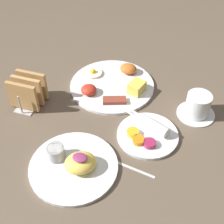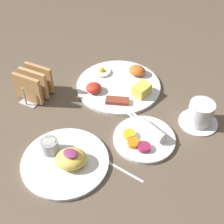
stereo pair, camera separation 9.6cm
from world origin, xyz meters
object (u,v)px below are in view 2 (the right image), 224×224
(plate_breakfast, at_px, (120,85))
(coffee_cup, at_px, (200,114))
(toast_rack, at_px, (34,84))
(plate_condiments, at_px, (145,136))
(plate_foreground, at_px, (65,159))

(plate_breakfast, distance_m, coffee_cup, 0.30)
(toast_rack, bearing_deg, plate_breakfast, 35.05)
(plate_breakfast, bearing_deg, toast_rack, -144.95)
(plate_condiments, distance_m, toast_rack, 0.40)
(plate_foreground, xyz_separation_m, toast_rack, (-0.24, 0.20, 0.03))
(plate_breakfast, height_order, plate_foreground, plate_foreground)
(plate_breakfast, relative_size, coffee_cup, 2.44)
(plate_foreground, bearing_deg, coffee_cup, 46.97)
(plate_breakfast, distance_m, toast_rack, 0.29)
(plate_foreground, height_order, coffee_cup, coffee_cup)
(coffee_cup, bearing_deg, plate_condiments, -132.85)
(toast_rack, height_order, coffee_cup, toast_rack)
(plate_foreground, bearing_deg, plate_condiments, 46.83)
(plate_breakfast, xyz_separation_m, coffee_cup, (0.29, -0.05, 0.03))
(plate_condiments, bearing_deg, plate_foreground, -133.17)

